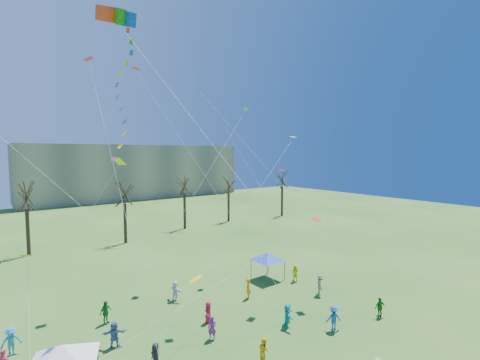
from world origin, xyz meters
TOP-DOWN VIEW (x-y plane):
  - distant_building at (22.00, 82.00)m, footprint 60.00×14.00m
  - bare_tree_row at (2.06, 35.99)m, footprint 71.47×8.31m
  - big_box_kite at (-5.75, 6.88)m, footprint 5.69×7.21m
  - canopy_tent_white at (-9.99, 5.12)m, footprint 4.17×4.17m
  - canopy_tent_blue at (9.75, 11.80)m, footprint 3.70×3.70m
  - festival_crowd at (-1.52, 6.42)m, footprint 24.73×13.58m
  - small_kites_aloft at (0.62, 11.13)m, footprint 32.09×17.08m

SIDE VIEW (x-z plane):
  - festival_crowd at x=-1.52m, z-range -0.05..1.78m
  - canopy_tent_blue at x=9.75m, z-range 0.96..3.74m
  - canopy_tent_white at x=-9.99m, z-range 1.15..4.48m
  - bare_tree_row at x=2.06m, z-range 1.66..11.55m
  - distant_building at x=22.00m, z-range 0.00..15.00m
  - small_kites_aloft at x=0.62m, z-range -2.52..27.98m
  - big_box_kite at x=-5.75m, z-range 4.23..28.08m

